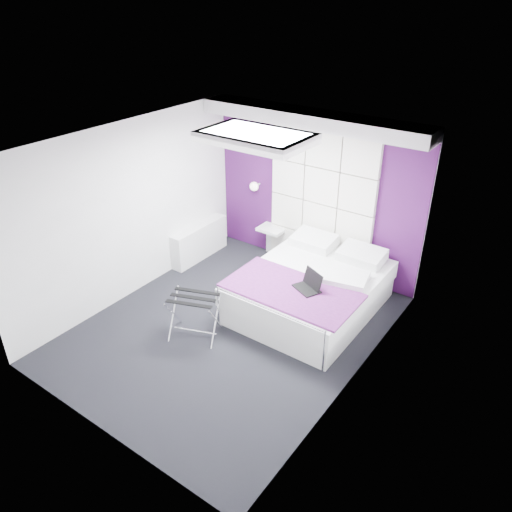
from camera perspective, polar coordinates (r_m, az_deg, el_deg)
The scene contains 15 objects.
floor at distance 6.99m, azimuth -2.91°, elevation -8.25°, with size 4.40×4.40×0.00m, color black.
ceiling at distance 5.80m, azimuth -3.56°, elevation 12.67°, with size 4.40×4.40×0.00m, color white.
wall_back at distance 7.96m, azimuth 6.75°, elevation 7.24°, with size 3.60×3.60×0.00m, color silver.
wall_left at distance 7.44m, azimuth -14.17°, elevation 4.94°, with size 4.40×4.40×0.00m, color silver.
wall_right at distance 5.49m, azimuth 11.74°, elevation -3.90°, with size 4.40×4.40×0.00m, color silver.
accent_wall at distance 7.95m, azimuth 6.71°, elevation 7.22°, with size 3.58×0.02×2.58m, color #3E1045.
soffit at distance 7.39m, azimuth 6.30°, elevation 15.33°, with size 3.58×0.50×0.20m, color white.
headboard at distance 7.89m, azimuth 7.43°, elevation 5.98°, with size 1.80×0.08×2.30m, color white, non-canonical shape.
skylight at distance 6.27m, azimuth -0.02°, elevation 13.51°, with size 1.36×0.86×0.12m, color white, non-canonical shape.
wall_lamp at distance 8.40m, azimuth -0.06°, elevation 8.03°, with size 0.15×0.15×0.15m, color white.
radiator at distance 8.60m, azimuth -6.48°, elevation 1.66°, with size 0.22×1.20×0.60m, color white.
bed at distance 7.24m, azimuth 6.28°, elevation -3.84°, with size 1.79×2.17×0.76m.
nightstand at distance 8.45m, azimuth 1.82°, elevation 3.10°, with size 0.44×0.34×0.05m, color white.
luggage_rack at distance 6.73m, azimuth -7.06°, elevation -6.85°, with size 0.62×0.46×0.61m.
laptop at distance 6.70m, azimuth 6.04°, elevation -3.20°, with size 0.36×0.25×0.26m.
Camera 1 is at (3.51, -4.32, 4.23)m, focal length 35.00 mm.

